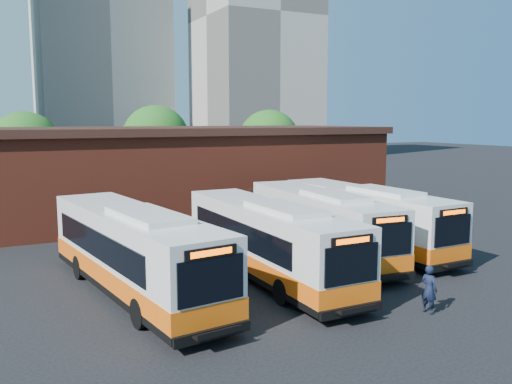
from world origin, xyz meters
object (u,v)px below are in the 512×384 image
bus_west (134,255)px  bus_midwest (268,243)px  bus_east (365,220)px  transit_worker (429,289)px  bus_mideast (319,225)px

bus_west → bus_midwest: bus_west is taller
bus_east → transit_worker: (-4.26, -9.12, -0.66)m
bus_mideast → bus_east: bus_mideast is taller
bus_east → bus_midwest: bearing=-161.9°
transit_worker → bus_east: bearing=-36.2°
bus_mideast → bus_east: bearing=9.2°
bus_midwest → bus_east: bus_midwest is taller
bus_midwest → bus_east: (7.39, 2.61, -0.01)m
bus_west → bus_mideast: bus_west is taller
bus_midwest → transit_worker: 7.25m
bus_west → bus_midwest: (5.82, -0.39, -0.05)m
bus_west → transit_worker: bearing=-45.0°
bus_mideast → bus_east: 3.11m
bus_midwest → transit_worker: bus_midwest is taller
bus_mideast → transit_worker: bearing=-92.3°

